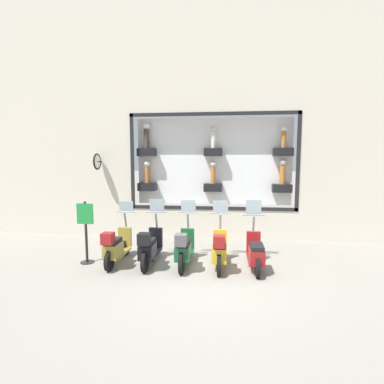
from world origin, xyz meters
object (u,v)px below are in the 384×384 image
object	(u,v)px
scooter_yellow_1	(220,250)
shop_sign_post	(86,230)
scooter_olive_4	(116,247)
scooter_black_3	(150,247)
scooter_red_0	(256,253)
scooter_green_2	(184,248)

from	to	relation	value
scooter_yellow_1	shop_sign_post	bearing A→B (deg)	89.88
scooter_yellow_1	scooter_olive_4	xyz separation A→B (m)	(-0.00, 2.73, -0.01)
scooter_yellow_1	scooter_olive_4	bearing A→B (deg)	90.09
shop_sign_post	scooter_black_3	bearing A→B (deg)	-90.23
scooter_yellow_1	shop_sign_post	distance (m)	3.59
scooter_black_3	shop_sign_post	xyz separation A→B (m)	(0.01, 1.74, 0.42)
scooter_red_0	scooter_green_2	xyz separation A→B (m)	(-0.05, 1.82, 0.06)
scooter_red_0	scooter_olive_4	xyz separation A→B (m)	(-0.06, 3.64, 0.05)
scooter_olive_4	scooter_green_2	bearing A→B (deg)	-89.78
scooter_yellow_1	scooter_black_3	size ratio (longest dim) A/B	1.00
scooter_yellow_1	scooter_green_2	bearing A→B (deg)	89.84
scooter_black_3	scooter_red_0	bearing A→B (deg)	-88.85
scooter_red_0	scooter_olive_4	bearing A→B (deg)	90.94
scooter_olive_4	shop_sign_post	size ratio (longest dim) A/B	1.08
scooter_yellow_1	scooter_olive_4	size ratio (longest dim) A/B	1.00
scooter_red_0	scooter_green_2	bearing A→B (deg)	91.66
scooter_olive_4	shop_sign_post	bearing A→B (deg)	89.19
scooter_yellow_1	scooter_olive_4	distance (m)	2.73
shop_sign_post	scooter_red_0	bearing A→B (deg)	-89.39
scooter_olive_4	shop_sign_post	xyz separation A→B (m)	(0.01, 0.83, 0.42)
scooter_black_3	shop_sign_post	distance (m)	1.79
scooter_red_0	shop_sign_post	size ratio (longest dim) A/B	1.08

